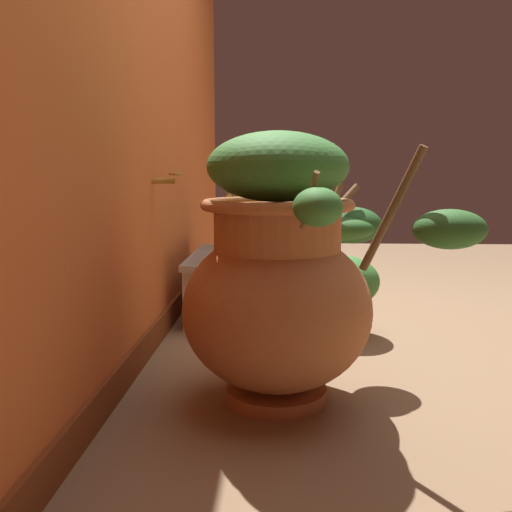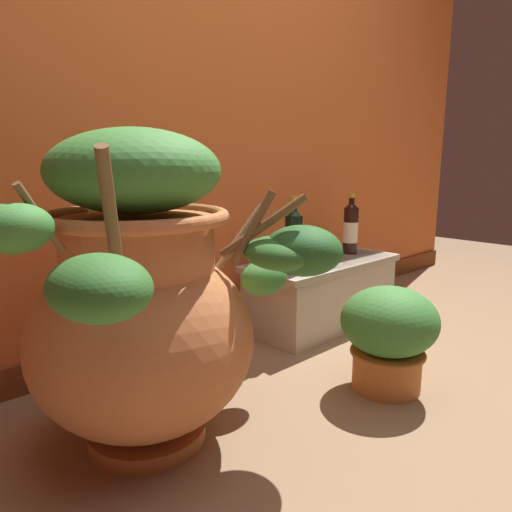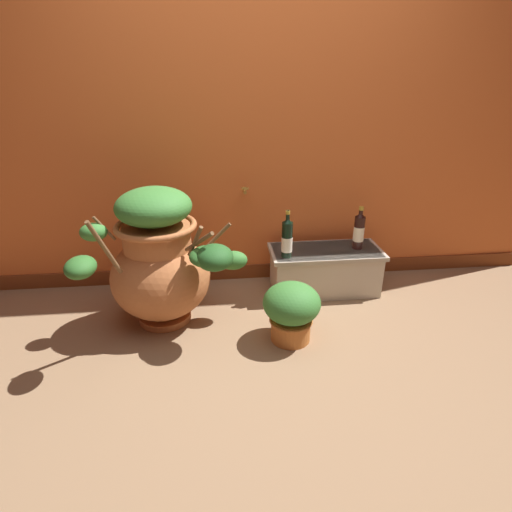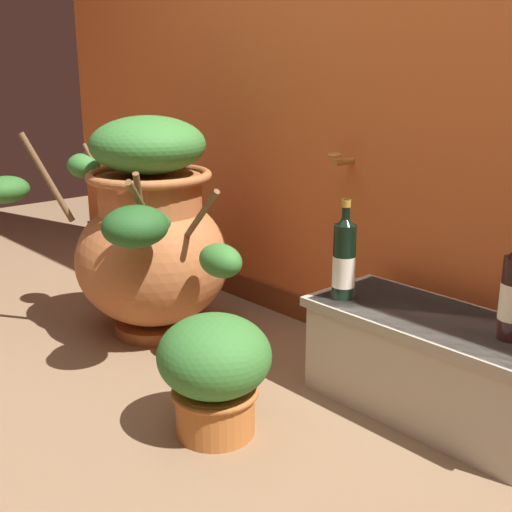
# 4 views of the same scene
# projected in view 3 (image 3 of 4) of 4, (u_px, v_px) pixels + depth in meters

# --- Properties ---
(ground_plane) EXTENTS (7.00, 7.00, 0.00)m
(ground_plane) POSITION_uv_depth(u_px,v_px,m) (275.00, 367.00, 2.24)
(ground_plane) COLOR #896B4C
(back_wall) EXTENTS (4.40, 0.33, 2.60)m
(back_wall) POSITION_uv_depth(u_px,v_px,m) (253.00, 103.00, 2.79)
(back_wall) COLOR #D6662D
(back_wall) RESTS_ON ground_plane
(terracotta_urn) EXTENTS (0.95, 0.85, 0.88)m
(terracotta_urn) POSITION_uv_depth(u_px,v_px,m) (161.00, 262.00, 2.50)
(terracotta_urn) COLOR #B26638
(terracotta_urn) RESTS_ON ground_plane
(stone_ledge) EXTENTS (0.80, 0.37, 0.32)m
(stone_ledge) POSITION_uv_depth(u_px,v_px,m) (325.00, 268.00, 2.97)
(stone_ledge) COLOR beige
(stone_ledge) RESTS_ON ground_plane
(wine_bottle_left) EXTENTS (0.08, 0.08, 0.33)m
(wine_bottle_left) POSITION_uv_depth(u_px,v_px,m) (287.00, 238.00, 2.75)
(wine_bottle_left) COLOR black
(wine_bottle_left) RESTS_ON stone_ledge
(wine_bottle_middle) EXTENTS (0.08, 0.08, 0.31)m
(wine_bottle_middle) POSITION_uv_depth(u_px,v_px,m) (359.00, 230.00, 2.89)
(wine_bottle_middle) COLOR black
(wine_bottle_middle) RESTS_ON stone_ledge
(potted_shrub) EXTENTS (0.34, 0.33, 0.37)m
(potted_shrub) POSITION_uv_depth(u_px,v_px,m) (291.00, 309.00, 2.40)
(potted_shrub) COLOR #C17033
(potted_shrub) RESTS_ON ground_plane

